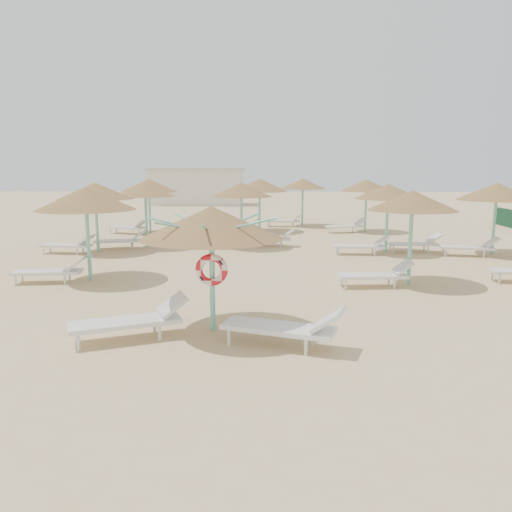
{
  "coord_description": "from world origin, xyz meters",
  "views": [
    {
      "loc": [
        1.0,
        -9.73,
        3.28
      ],
      "look_at": [
        0.57,
        1.41,
        1.3
      ],
      "focal_mm": 35.0,
      "sensor_mm": 36.0,
      "label": 1
    }
  ],
  "objects": [
    {
      "name": "lounger_main_b",
      "position": [
        1.22,
        -0.91,
        0.39
      ],
      "size": [
        2.34,
        1.34,
        0.81
      ],
      "rotation": [
        0.0,
        0.0,
        -0.32
      ],
      "color": "silver",
      "rests_on": "ground"
    },
    {
      "name": "lounger_main_a",
      "position": [
        -1.72,
        -0.58,
        0.39
      ],
      "size": [
        2.31,
        1.52,
        0.81
      ],
      "rotation": [
        0.0,
        0.0,
        0.42
      ],
      "color": "silver",
      "rests_on": "ground"
    },
    {
      "name": "main_palapa",
      "position": [
        -0.25,
        -0.0,
        2.2
      ],
      "size": [
        2.83,
        2.83,
        2.54
      ],
      "color": "#74C9BA",
      "rests_on": "ground"
    },
    {
      "name": "palapa_field",
      "position": [
        1.0,
        11.08,
        2.32
      ],
      "size": [
        18.78,
        16.88,
        2.73
      ],
      "color": "#74C9BA",
      "rests_on": "ground"
    },
    {
      "name": "ground",
      "position": [
        0.0,
        0.0,
        0.0
      ],
      "size": [
        120.0,
        120.0,
        0.0
      ],
      "primitive_type": "plane",
      "color": "tan",
      "rests_on": "ground"
    },
    {
      "name": "service_hut",
      "position": [
        -6.0,
        35.0,
        1.64
      ],
      "size": [
        8.4,
        4.4,
        3.25
      ],
      "color": "silver",
      "rests_on": "ground"
    }
  ]
}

